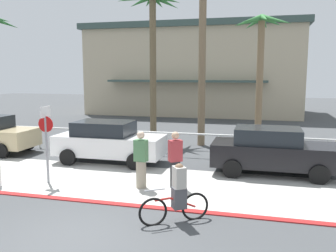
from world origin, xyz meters
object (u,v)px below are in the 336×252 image
object	(u,v)px
car_white_1	(109,141)
cyclist_red_0	(177,195)
pedestrian_0	(175,162)
stop_sign_bike_lane	(46,133)
car_black_2	(273,151)
palm_tree_2	(152,28)
palm_tree_4	(261,43)
pedestrian_1	(141,162)

from	to	relation	value
car_white_1	cyclist_red_0	distance (m)	6.56
cyclist_red_0	pedestrian_0	xyz separation A→B (m)	(-0.66, 2.57, 0.16)
stop_sign_bike_lane	car_black_2	xyz separation A→B (m)	(7.22, 3.00, -0.81)
cyclist_red_0	car_white_1	bearing A→B (deg)	128.28
car_black_2	cyclist_red_0	xyz separation A→B (m)	(-2.36, -5.00, -0.18)
palm_tree_2	car_black_2	xyz separation A→B (m)	(6.32, -5.93, -5.15)
stop_sign_bike_lane	palm_tree_2	world-z (taller)	palm_tree_2
palm_tree_4	car_black_2	distance (m)	8.06
palm_tree_4	car_white_1	size ratio (longest dim) A/B	1.52
stop_sign_bike_lane	palm_tree_4	xyz separation A→B (m)	(6.61, 9.77, 3.52)
pedestrian_0	pedestrian_1	world-z (taller)	pedestrian_1
pedestrian_0	pedestrian_1	size ratio (longest dim) A/B	0.99
pedestrian_0	palm_tree_4	bearing A→B (deg)	75.29
car_black_2	palm_tree_4	bearing A→B (deg)	95.12
car_black_2	stop_sign_bike_lane	bearing A→B (deg)	-157.46
palm_tree_2	pedestrian_1	size ratio (longest dim) A/B	4.28
car_white_1	stop_sign_bike_lane	bearing A→B (deg)	-104.16
pedestrian_1	palm_tree_2	bearing A→B (deg)	104.62
stop_sign_bike_lane	palm_tree_4	bearing A→B (deg)	55.90
cyclist_red_0	car_black_2	bearing A→B (deg)	64.72
car_white_1	pedestrian_1	xyz separation A→B (m)	(2.37, -2.88, -0.01)
car_white_1	pedestrian_1	distance (m)	3.73
stop_sign_bike_lane	palm_tree_2	xyz separation A→B (m)	(0.90, 8.92, 4.35)
car_white_1	car_black_2	bearing A→B (deg)	-1.37
pedestrian_1	pedestrian_0	bearing A→B (deg)	15.92
stop_sign_bike_lane	car_black_2	world-z (taller)	stop_sign_bike_lane
car_black_2	car_white_1	bearing A→B (deg)	178.63
car_white_1	palm_tree_4	bearing A→B (deg)	48.67
stop_sign_bike_lane	car_white_1	distance (m)	3.35
stop_sign_bike_lane	cyclist_red_0	distance (m)	5.35
stop_sign_bike_lane	pedestrian_1	bearing A→B (deg)	4.88
palm_tree_2	pedestrian_0	world-z (taller)	palm_tree_2
stop_sign_bike_lane	pedestrian_0	size ratio (longest dim) A/B	1.41
car_black_2	pedestrian_0	distance (m)	3.88
car_white_1	pedestrian_1	world-z (taller)	pedestrian_1
pedestrian_1	stop_sign_bike_lane	bearing A→B (deg)	-175.12
car_black_2	cyclist_red_0	bearing A→B (deg)	-115.28
pedestrian_0	pedestrian_1	distance (m)	1.08
palm_tree_2	car_white_1	bearing A→B (deg)	-91.09
stop_sign_bike_lane	pedestrian_0	world-z (taller)	stop_sign_bike_lane
palm_tree_2	stop_sign_bike_lane	bearing A→B (deg)	-95.79
palm_tree_2	cyclist_red_0	bearing A→B (deg)	-70.09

